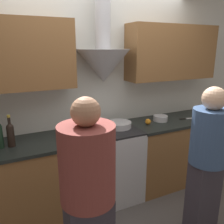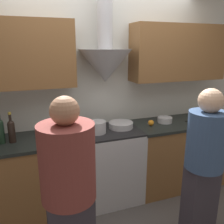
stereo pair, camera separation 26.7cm
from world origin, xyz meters
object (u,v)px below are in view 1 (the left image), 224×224
Objects in this scene: saucepan at (160,118)px; person_foreground_right at (207,161)px; stock_pot at (97,128)px; mixing_bowl at (119,125)px; wine_bottle_6 at (11,134)px; stove_range at (108,164)px; orange_fruit at (148,122)px; person_foreground_left at (88,204)px.

person_foreground_right is (-0.25, -1.04, -0.10)m from saucepan.
saucepan is 0.12× the size of person_foreground_right.
mixing_bowl is (0.33, 0.07, -0.03)m from stock_pot.
person_foreground_right reaches higher than saucepan.
mixing_bowl is 1.11m from person_foreground_right.
wine_bottle_6 is 1.52× the size of stock_pot.
stove_range is 0.59× the size of person_foreground_right.
wine_bottle_6 is 0.21× the size of person_foreground_right.
wine_bottle_6 is at bearing 178.09° from stock_pot.
orange_fruit is at bearing -0.53° from wine_bottle_6.
person_foreground_left is (-1.47, -1.18, -0.07)m from saucepan.
person_foreground_right is (1.61, -1.00, -0.19)m from wine_bottle_6.
orange_fruit reaches higher than stove_range.
stock_pot is at bearing -166.70° from stove_range.
stove_range is at bearing 117.95° from person_foreground_right.
person_foreground_left reaches higher than wine_bottle_6.
stock_pot reaches higher than orange_fruit.
mixing_bowl and saucepan have the same top height.
saucepan is (1.86, 0.04, -0.10)m from wine_bottle_6.
stock_pot reaches higher than saucepan.
person_foreground_left reaches higher than stock_pot.
saucepan is at bearing 76.42° from person_foreground_right.
wine_bottle_6 reaches higher than mixing_bowl.
stove_range is at bearing -177.80° from saucepan.
saucepan is at bearing 1.20° from wine_bottle_6.
orange_fruit is (0.55, -0.02, 0.49)m from stove_range.
stove_range is 0.93m from saucepan.
wine_bottle_6 is 1.62m from orange_fruit.
stove_range is 4.28× the size of stock_pot.
stock_pot is at bearing 125.78° from person_foreground_right.
saucepan is (0.24, 0.05, -0.00)m from orange_fruit.
wine_bottle_6 reaches higher than stove_range.
stock_pot is 2.93× the size of orange_fruit.
stock_pot is at bearing -1.91° from wine_bottle_6.
person_foreground_right reaches higher than stock_pot.
wine_bottle_6 is 1.24m from mixing_bowl.
stove_range is at bearing 13.30° from stock_pot.
saucepan is at bearing 12.92° from orange_fruit.
saucepan is at bearing 2.20° from stove_range.
person_foreground_left is at bearing -115.00° from stock_pot.
stock_pot is 0.14× the size of person_foreground_right.
stove_range is 3.06× the size of mixing_bowl.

